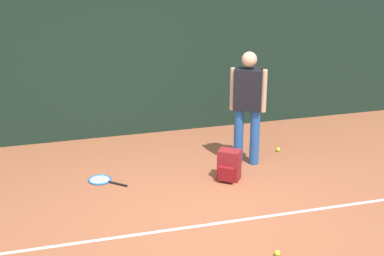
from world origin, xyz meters
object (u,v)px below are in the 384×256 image
Objects in this scene: tennis_player at (248,102)px; tennis_ball_near_player at (278,150)px; tennis_racket at (102,180)px; backpack at (229,166)px; tennis_ball_by_fence at (277,253)px.

tennis_player is 25.76× the size of tennis_ball_near_player.
tennis_ball_near_player is at bearing -129.09° from tennis_player.
backpack is (1.73, -0.43, 0.20)m from tennis_racket.
tennis_player is at bearing 83.88° from backpack.
tennis_ball_near_player is at bearing 71.01° from backpack.
tennis_racket is 1.80m from backpack.
tennis_player is 2.96× the size of tennis_racket.
tennis_racket is at bearing 29.17° from tennis_player.
tennis_player is 1.00m from backpack.
tennis_player is 2.69m from tennis_ball_by_fence.
tennis_ball_by_fence is at bearing 165.72° from tennis_racket.
backpack reaches higher than tennis_ball_by_fence.
tennis_ball_by_fence is (-1.19, -2.74, 0.00)m from tennis_ball_near_player.
tennis_ball_by_fence is at bearing 105.23° from tennis_player.
tennis_player is 25.76× the size of tennis_ball_by_fence.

